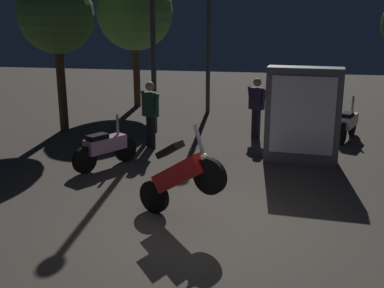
% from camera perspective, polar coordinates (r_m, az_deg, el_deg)
% --- Properties ---
extents(ground_plane, '(40.00, 40.00, 0.00)m').
position_cam_1_polar(ground_plane, '(7.49, 0.82, -9.99)').
color(ground_plane, '#4C443D').
extents(motorcycle_red_foreground, '(1.54, 0.81, 1.63)m').
position_cam_1_polar(motorcycle_red_foreground, '(7.45, -1.43, -3.91)').
color(motorcycle_red_foreground, black).
rests_on(motorcycle_red_foreground, ground_plane).
extents(motorcycle_white_parked_left, '(0.67, 1.59, 1.11)m').
position_cam_1_polar(motorcycle_white_parked_left, '(12.99, 18.20, 2.35)').
color(motorcycle_white_parked_left, black).
rests_on(motorcycle_white_parked_left, ground_plane).
extents(motorcycle_pink_parked_right, '(0.95, 1.47, 1.11)m').
position_cam_1_polar(motorcycle_pink_parked_right, '(10.31, -10.33, -0.41)').
color(motorcycle_pink_parked_right, black).
rests_on(motorcycle_pink_parked_right, ground_plane).
extents(person_rider_beside, '(0.56, 0.50, 1.58)m').
position_cam_1_polar(person_rider_beside, '(12.60, 7.75, 4.91)').
color(person_rider_beside, black).
rests_on(person_rider_beside, ground_plane).
extents(person_bystander_far, '(0.59, 0.46, 1.63)m').
position_cam_1_polar(person_bystander_far, '(11.54, -5.02, 4.20)').
color(person_bystander_far, black).
rests_on(person_bystander_far, ground_plane).
extents(streetlamp_near, '(0.36, 0.36, 5.54)m').
position_cam_1_polar(streetlamp_near, '(12.98, -4.79, 16.54)').
color(streetlamp_near, '#38383D').
rests_on(streetlamp_near, ground_plane).
extents(streetlamp_far, '(0.36, 0.36, 5.10)m').
position_cam_1_polar(streetlamp_far, '(15.64, 1.99, 15.52)').
color(streetlamp_far, '#38383D').
rests_on(streetlamp_far, ground_plane).
extents(tree_left_bg, '(2.03, 2.03, 4.16)m').
position_cam_1_polar(tree_left_bg, '(13.53, -15.93, 14.49)').
color(tree_left_bg, '#4C331E').
rests_on(tree_left_bg, ground_plane).
extents(tree_right_bg, '(2.59, 2.59, 4.54)m').
position_cam_1_polar(tree_right_bg, '(16.81, -6.88, 15.40)').
color(tree_right_bg, '#4C331E').
rests_on(tree_right_bg, ground_plane).
extents(kiosk_billboard, '(1.63, 0.66, 2.10)m').
position_cam_1_polar(kiosk_billboard, '(10.67, 13.13, 3.36)').
color(kiosk_billboard, '#595960').
rests_on(kiosk_billboard, ground_plane).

